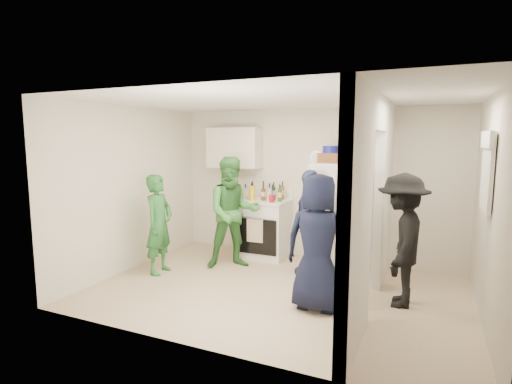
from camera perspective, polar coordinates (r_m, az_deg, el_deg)
floor at (r=5.50m, az=3.00°, el=-13.82°), size 4.80×4.80×0.00m
wall_back at (r=6.78m, az=8.22°, el=1.11°), size 4.80×0.00×4.80m
wall_front at (r=3.66m, az=-6.46°, el=-4.38°), size 4.80×0.00×4.80m
wall_left at (r=6.42m, az=-17.35°, el=0.49°), size 0.00×3.40×3.40m
wall_right at (r=4.88m, az=30.48°, el=-2.38°), size 0.00×3.40×3.40m
ceiling at (r=5.14m, az=3.19°, el=13.09°), size 4.80×4.80×0.00m
partition_pier_back at (r=5.97m, az=17.79°, el=-0.05°), size 0.12×1.20×2.50m
partition_pier_front at (r=3.81m, az=14.16°, el=-4.08°), size 0.12×1.20×2.50m
partition_header at (r=4.83m, az=16.85°, el=10.76°), size 0.12×1.00×0.40m
stove at (r=6.84m, az=1.13°, el=-5.19°), size 0.82×0.69×0.98m
upper_cabinet at (r=7.08m, az=-3.13°, el=6.32°), size 0.95×0.34×0.70m
fridge at (r=6.39m, az=11.12°, el=-3.26°), size 0.67×0.66×1.64m
wicker_basket at (r=6.35m, az=10.55°, el=4.83°), size 0.35×0.25×0.15m
blue_bowl at (r=6.35m, az=10.57°, el=6.00°), size 0.24×0.24×0.11m
yellow_cup_stack_top at (r=6.14m, az=13.15°, el=5.13°), size 0.09×0.09×0.25m
wall_clock at (r=6.71m, az=8.66°, el=4.89°), size 0.22×0.02×0.22m
spice_shelf at (r=6.72m, az=8.12°, el=1.91°), size 0.35×0.08×0.03m
nook_window at (r=5.03m, az=30.31°, el=2.50°), size 0.03×0.70×0.80m
nook_window_frame at (r=5.03m, az=30.14°, el=2.51°), size 0.04×0.76×0.86m
nook_valance at (r=5.01m, az=30.12°, el=6.51°), size 0.04×0.82×0.18m
yellow_cup_stack_stove at (r=6.58m, az=-0.56°, el=-0.25°), size 0.09×0.09×0.25m
red_cup at (r=6.48m, az=2.25°, el=-0.96°), size 0.09×0.09×0.12m
person_green_left at (r=6.14m, az=-13.69°, el=-4.50°), size 0.39×0.57×1.49m
person_green_center at (r=6.24m, az=-3.29°, el=-2.94°), size 1.07×1.02×1.74m
person_denim at (r=5.89m, az=7.64°, el=-4.45°), size 0.89×0.95×1.57m
person_navy at (r=4.73m, az=8.84°, el=-7.18°), size 0.80×0.53×1.62m
person_nook at (r=5.12m, az=20.10°, el=-6.46°), size 0.60×1.04×1.61m
bottle_a at (r=6.94m, az=-0.63°, el=0.23°), size 0.06×0.06×0.27m
bottle_b at (r=6.75m, az=-0.52°, el=0.22°), size 0.07×0.07×0.32m
bottle_c at (r=6.89m, az=1.06°, el=0.34°), size 0.07×0.07×0.31m
bottle_d at (r=6.67m, az=1.04°, el=-0.07°), size 0.07×0.07×0.27m
bottle_e at (r=6.85m, az=2.34°, el=0.04°), size 0.06×0.06×0.25m
bottle_f at (r=6.70m, az=2.54°, el=0.12°), size 0.06×0.06×0.30m
bottle_g at (r=6.77m, az=3.78°, el=0.22°), size 0.06×0.06×0.31m
bottle_h at (r=6.72m, az=-1.53°, el=0.02°), size 0.06×0.06×0.27m
bottle_i at (r=6.80m, az=1.97°, el=0.08°), size 0.06×0.06×0.27m
bottle_j at (r=6.53m, az=3.41°, el=-0.15°), size 0.06×0.06×0.29m
bottle_k at (r=6.85m, az=-0.49°, el=0.10°), size 0.07×0.07×0.26m
bottle_l at (r=6.55m, az=1.94°, el=-0.05°), size 0.08×0.08×0.30m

